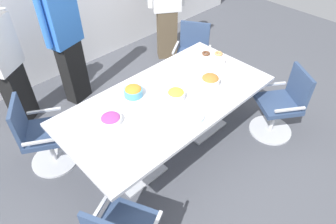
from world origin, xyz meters
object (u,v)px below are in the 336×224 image
napkin_pile (183,61)px  person_standing_0 (5,63)px  person_standing_2 (167,5)px  snack_bowl_chips_orange (133,91)px  snack_bowl_pretzels (210,80)px  snack_bowl_candy_mix (111,119)px  office_chair_0 (281,107)px  plate_stack (194,117)px  office_chair_2 (42,137)px  office_chair_1 (192,58)px  snack_bowl_chips_yellow (176,94)px  donut_platter (213,58)px  conference_table (168,107)px  person_standing_1 (65,36)px

napkin_pile → person_standing_0: bearing=141.7°
person_standing_2 → snack_bowl_chips_orange: size_ratio=8.51×
person_standing_0 → snack_bowl_pretzels: 2.45m
snack_bowl_candy_mix → person_standing_0: bearing=103.2°
office_chair_0 → snack_bowl_pretzels: (-0.65, 0.64, 0.40)m
person_standing_0 → snack_bowl_chips_orange: person_standing_0 is taller
snack_bowl_pretzels → napkin_pile: (0.10, 0.54, -0.03)m
snack_bowl_chips_orange → plate_stack: (0.20, -0.72, -0.04)m
office_chair_2 → person_standing_2: bearing=136.6°
plate_stack → napkin_pile: bearing=50.1°
snack_bowl_candy_mix → office_chair_2: bearing=128.4°
office_chair_1 → snack_bowl_chips_yellow: (-1.17, -0.81, 0.40)m
donut_platter → plate_stack: bearing=-150.0°
snack_bowl_chips_yellow → office_chair_0: bearing=-33.0°
snack_bowl_chips_orange → person_standing_2: bearing=36.1°
person_standing_0 → napkin_pile: bearing=108.0°
conference_table → snack_bowl_pretzels: snack_bowl_pretzels is taller
person_standing_0 → donut_platter: bearing=108.9°
snack_bowl_pretzels → napkin_pile: snack_bowl_pretzels is taller
office_chair_2 → napkin_pile: (1.83, -0.39, 0.37)m
snack_bowl_candy_mix → plate_stack: (0.63, -0.54, -0.02)m
office_chair_2 → person_standing_2: (2.67, 0.77, 0.51)m
person_standing_2 → snack_bowl_candy_mix: bearing=67.3°
office_chair_0 → donut_platter: bearing=46.3°
office_chair_0 → plate_stack: size_ratio=4.37×
office_chair_1 → person_standing_0: bearing=35.2°
office_chair_0 → person_standing_2: (0.29, 2.35, 0.51)m
person_standing_1 → napkin_pile: person_standing_1 is taller
person_standing_0 → donut_platter: size_ratio=4.70×
office_chair_2 → person_standing_2: person_standing_2 is taller
snack_bowl_pretzels → person_standing_2: bearing=61.0°
conference_table → office_chair_1: size_ratio=2.64×
office_chair_2 → donut_platter: office_chair_2 is taller
snack_bowl_pretzels → napkin_pile: bearing=79.2°
conference_table → snack_bowl_candy_mix: snack_bowl_candy_mix is taller
donut_platter → person_standing_2: bearing=70.2°
office_chair_2 → person_standing_0: bearing=-158.4°
person_standing_2 → napkin_pile: person_standing_2 is taller
office_chair_0 → snack_bowl_chips_yellow: bearing=91.2°
person_standing_1 → office_chair_1: bearing=134.8°
conference_table → plate_stack: bearing=-95.2°
conference_table → office_chair_2: bearing=146.6°
donut_platter → office_chair_0: bearing=-77.9°
office_chair_1 → person_standing_2: (0.24, 0.80, 0.51)m
snack_bowl_chips_orange → snack_bowl_pretzels: size_ratio=0.95×
snack_bowl_pretzels → plate_stack: 0.63m
office_chair_1 → snack_bowl_pretzels: bearing=110.4°
person_standing_1 → donut_platter: person_standing_1 is taller
office_chair_2 → snack_bowl_pretzels: size_ratio=4.16×
snack_bowl_chips_yellow → plate_stack: snack_bowl_chips_yellow is taller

